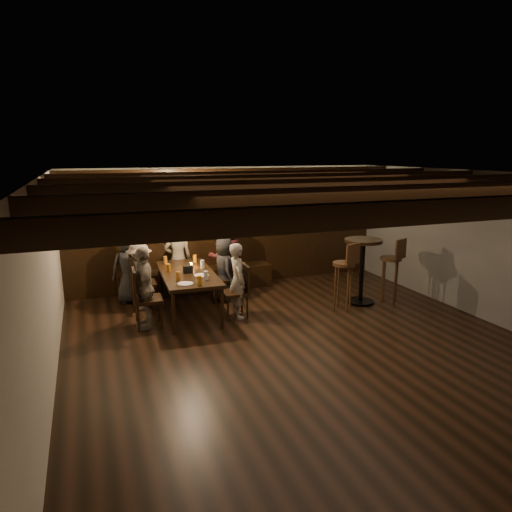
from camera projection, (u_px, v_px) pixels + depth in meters
name	position (u px, v px, depth m)	size (l,w,h in m)	color
room	(237.00, 245.00, 8.07)	(7.00, 7.00, 7.00)	black
dining_table	(188.00, 276.00, 7.67)	(0.95, 1.95, 0.72)	black
chair_left_near	(143.00, 293.00, 7.96)	(0.46, 0.46, 0.95)	black
chair_left_far	(147.00, 309.00, 7.12)	(0.45, 0.45, 0.94)	black
chair_right_near	(223.00, 287.00, 8.40)	(0.41, 0.41, 0.85)	black
chair_right_far	(236.00, 301.00, 7.56)	(0.42, 0.42, 0.89)	black
person_bench_left	(130.00, 268.00, 8.24)	(0.63, 0.41, 1.29)	#2B2C2E
person_bench_centre	(178.00, 259.00, 8.64)	(0.51, 0.34, 1.41)	gray
person_bench_right	(226.00, 257.00, 8.77)	(0.69, 0.54, 1.42)	#591E21
person_left_near	(140.00, 276.00, 7.88)	(0.76, 0.44, 1.18)	gray
person_left_far	(144.00, 288.00, 7.03)	(0.75, 0.31, 1.29)	gray
person_right_near	(224.00, 269.00, 8.33)	(0.58, 0.38, 1.19)	black
person_right_far	(238.00, 281.00, 7.49)	(0.46, 0.30, 1.25)	gray
pint_a	(165.00, 260.00, 8.21)	(0.07, 0.07, 0.14)	#BF7219
pint_b	(195.00, 259.00, 8.32)	(0.07, 0.07, 0.14)	#BF7219
pint_c	(169.00, 268.00, 7.65)	(0.07, 0.07, 0.14)	#BF7219
pint_d	(203.00, 264.00, 7.92)	(0.07, 0.07, 0.14)	silver
pint_e	(178.00, 276.00, 7.16)	(0.07, 0.07, 0.14)	#BF7219
pint_f	(206.00, 275.00, 7.20)	(0.07, 0.07, 0.14)	silver
pint_g	(200.00, 280.00, 6.92)	(0.07, 0.07, 0.14)	#BF7219
plate_near	(185.00, 284.00, 6.96)	(0.24, 0.24, 0.01)	white
plate_far	(202.00, 275.00, 7.43)	(0.24, 0.24, 0.01)	white
condiment_caddy	(188.00, 269.00, 7.60)	(0.15, 0.10, 0.12)	black
candle	(191.00, 266.00, 7.97)	(0.05, 0.05, 0.05)	beige
high_top_table	(362.00, 261.00, 8.15)	(0.67, 0.67, 1.18)	black
bar_stool_left	(343.00, 285.00, 7.86)	(0.41, 0.43, 1.20)	#352111
bar_stool_right	(390.00, 279.00, 8.25)	(0.42, 0.43, 1.20)	#352111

